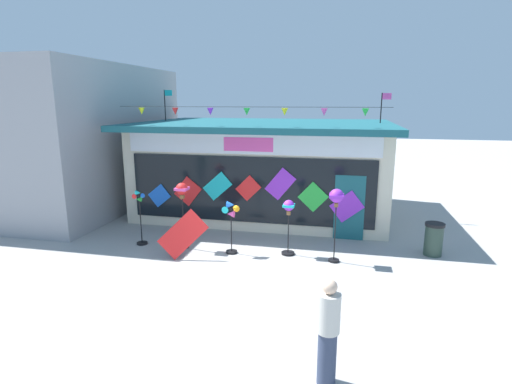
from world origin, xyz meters
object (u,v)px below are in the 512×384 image
Objects in this scene: wind_spinner_center_right at (289,215)px; display_kite_on_ground at (183,234)px; wind_spinner_right at (336,202)px; wind_spinner_far_left at (140,213)px; kite_shop_building at (266,166)px; wind_spinner_left at (182,195)px; trash_bin at (434,239)px; person_near_camera at (328,332)px; wind_spinner_center_left at (231,217)px.

wind_spinner_center_right is 1.23× the size of display_kite_on_ground.
wind_spinner_far_left is at bearing 179.05° from wind_spinner_right.
wind_spinner_far_left is (-2.85, -4.72, -0.75)m from kite_shop_building.
wind_spinner_center_right is 2.90m from display_kite_on_ground.
wind_spinner_left is 4.28m from wind_spinner_right.
wind_spinner_center_right reaches higher than display_kite_on_ground.
wind_spinner_left is 2.10× the size of trash_bin.
kite_shop_building is at bearing -149.66° from person_near_camera.
wind_spinner_far_left is at bearing 177.67° from wind_spinner_center_left.
display_kite_on_ground is at bearing -165.50° from trash_bin.
wind_spinner_right is 4.14m from display_kite_on_ground.
wind_spinner_center_right is 1.38m from wind_spinner_right.
wind_spinner_left is at bearing 174.92° from wind_spinner_center_left.
wind_spinner_far_left is 0.98× the size of person_near_camera.
wind_spinner_right is 2.16× the size of trash_bin.
wind_spinner_center_left is at bearing 28.42° from display_kite_on_ground.
wind_spinner_center_left is at bearing -90.57° from kite_shop_building.
wind_spinner_center_right is (3.02, 0.14, -0.44)m from wind_spinner_left.
kite_shop_building is 4.88m from wind_spinner_center_left.
wind_spinner_right is at bearing -60.07° from kite_shop_building.
wind_spinner_center_left is 1.58m from wind_spinner_center_right.
kite_shop_building is at bearing 108.32° from wind_spinner_center_right.
display_kite_on_ground is at bearing -102.45° from kite_shop_building.
wind_spinner_left reaches higher than display_kite_on_ground.
person_near_camera reaches higher than trash_bin.
wind_spinner_center_left is 0.97× the size of wind_spinner_center_right.
display_kite_on_ground is at bearing -68.41° from wind_spinner_left.
display_kite_on_ground is (-6.63, -1.71, 0.21)m from trash_bin.
person_near_camera reaches higher than wind_spinner_far_left.
trash_bin is (2.62, 5.89, -0.39)m from person_near_camera.
trash_bin is at bearing 7.87° from wind_spinner_left.
display_kite_on_ground is (0.30, -0.76, -0.89)m from wind_spinner_left.
kite_shop_building is 4.94m from wind_spinner_left.
wind_spinner_left is at bearing -124.75° from person_near_camera.
kite_shop_building is 5.69m from display_kite_on_ground.
person_near_camera is 1.33× the size of display_kite_on_ground.
wind_spinner_right reaches higher than wind_spinner_center_left.
wind_spinner_left is 0.97× the size of wind_spinner_right.
kite_shop_building is 5.53× the size of wind_spinner_far_left.
trash_bin is at bearing -34.65° from kite_shop_building.
wind_spinner_center_left is at bearing -168.76° from trash_bin.
wind_spinner_center_left is 1.37m from display_kite_on_ground.
trash_bin is at bearing 11.24° from wind_spinner_center_left.
wind_spinner_far_left is 5.66m from wind_spinner_right.
wind_spinner_right is at bearing -11.33° from wind_spinner_center_right.
wind_spinner_center_left is 2.88m from wind_spinner_right.
kite_shop_building is 7.20× the size of display_kite_on_ground.
display_kite_on_ground is (1.64, -0.74, -0.30)m from wind_spinner_far_left.
wind_spinner_far_left reaches higher than wind_spinner_center_left.
wind_spinner_center_left is 1.19× the size of display_kite_on_ground.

